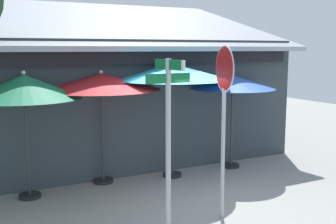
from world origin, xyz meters
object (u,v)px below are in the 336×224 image
at_px(patio_umbrella_forest_green_left, 24,87).
at_px(patio_umbrella_royal_blue_far_right, 232,83).
at_px(patio_umbrella_crimson_center, 101,82).
at_px(street_sign_post, 168,126).
at_px(stop_sign, 224,99).
at_px(patio_umbrella_teal_right, 172,72).

relative_size(patio_umbrella_forest_green_left, patio_umbrella_royal_blue_far_right, 1.06).
xyz_separation_m(patio_umbrella_forest_green_left, patio_umbrella_crimson_center, (1.65, 0.25, 0.02)).
bearing_deg(patio_umbrella_royal_blue_far_right, patio_umbrella_crimson_center, 175.05).
distance_m(street_sign_post, patio_umbrella_royal_blue_far_right, 4.02).
bearing_deg(stop_sign, patio_umbrella_royal_blue_far_right, 51.56).
relative_size(stop_sign, patio_umbrella_royal_blue_far_right, 1.26).
distance_m(patio_umbrella_crimson_center, patio_umbrella_teal_right, 1.64).
xyz_separation_m(stop_sign, patio_umbrella_teal_right, (0.36, 2.57, 0.32)).
relative_size(stop_sign, patio_umbrella_teal_right, 1.12).
xyz_separation_m(street_sign_post, patio_umbrella_crimson_center, (-0.20, 2.81, 0.53)).
bearing_deg(stop_sign, patio_umbrella_crimson_center, 113.48).
xyz_separation_m(stop_sign, patio_umbrella_royal_blue_far_right, (2.05, 2.59, 0.02)).
xyz_separation_m(street_sign_post, patio_umbrella_teal_right, (1.41, 2.51, 0.72)).
bearing_deg(patio_umbrella_teal_right, patio_umbrella_crimson_center, 169.35).
bearing_deg(patio_umbrella_forest_green_left, stop_sign, -42.13).
xyz_separation_m(stop_sign, patio_umbrella_crimson_center, (-1.25, 2.87, 0.13)).
bearing_deg(patio_umbrella_crimson_center, patio_umbrella_royal_blue_far_right, -4.95).
distance_m(stop_sign, patio_umbrella_teal_right, 2.62).
bearing_deg(patio_umbrella_crimson_center, stop_sign, -66.52).
relative_size(patio_umbrella_forest_green_left, patio_umbrella_crimson_center, 0.99).
bearing_deg(patio_umbrella_teal_right, street_sign_post, -119.22).
distance_m(stop_sign, patio_umbrella_royal_blue_far_right, 3.30).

